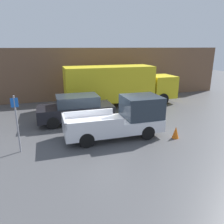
{
  "coord_description": "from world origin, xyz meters",
  "views": [
    {
      "loc": [
        -2.93,
        -10.95,
        4.55
      ],
      "look_at": [
        0.51,
        0.19,
        1.04
      ],
      "focal_mm": 35.0,
      "sensor_mm": 36.0,
      "label": 1
    }
  ],
  "objects_px": {
    "parking_sign": "(17,121)",
    "traffic_cone": "(176,132)",
    "delivery_truck": "(118,84)",
    "pickup_truck": "(123,118)",
    "newspaper_box": "(77,95)",
    "car": "(76,109)"
  },
  "relations": [
    {
      "from": "parking_sign",
      "to": "traffic_cone",
      "type": "distance_m",
      "value": 7.64
    },
    {
      "from": "delivery_truck",
      "to": "newspaper_box",
      "type": "bearing_deg",
      "value": 139.42
    },
    {
      "from": "car",
      "to": "delivery_truck",
      "type": "relative_size",
      "value": 0.51
    },
    {
      "from": "delivery_truck",
      "to": "newspaper_box",
      "type": "height_order",
      "value": "delivery_truck"
    },
    {
      "from": "traffic_cone",
      "to": "delivery_truck",
      "type": "bearing_deg",
      "value": 95.58
    },
    {
      "from": "traffic_cone",
      "to": "parking_sign",
      "type": "bearing_deg",
      "value": 174.55
    },
    {
      "from": "car",
      "to": "delivery_truck",
      "type": "height_order",
      "value": "delivery_truck"
    },
    {
      "from": "car",
      "to": "newspaper_box",
      "type": "relative_size",
      "value": 4.47
    },
    {
      "from": "delivery_truck",
      "to": "parking_sign",
      "type": "distance_m",
      "value": 9.44
    },
    {
      "from": "newspaper_box",
      "to": "delivery_truck",
      "type": "bearing_deg",
      "value": -40.58
    },
    {
      "from": "pickup_truck",
      "to": "parking_sign",
      "type": "bearing_deg",
      "value": -175.27
    },
    {
      "from": "newspaper_box",
      "to": "traffic_cone",
      "type": "relative_size",
      "value": 1.65
    },
    {
      "from": "car",
      "to": "traffic_cone",
      "type": "distance_m",
      "value": 6.09
    },
    {
      "from": "parking_sign",
      "to": "traffic_cone",
      "type": "xyz_separation_m",
      "value": [
        7.52,
        -0.72,
        -1.14
      ]
    },
    {
      "from": "pickup_truck",
      "to": "newspaper_box",
      "type": "relative_size",
      "value": 4.91
    },
    {
      "from": "newspaper_box",
      "to": "car",
      "type": "bearing_deg",
      "value": -98.61
    },
    {
      "from": "pickup_truck",
      "to": "car",
      "type": "distance_m",
      "value": 3.56
    },
    {
      "from": "delivery_truck",
      "to": "pickup_truck",
      "type": "bearing_deg",
      "value": -106.2
    },
    {
      "from": "pickup_truck",
      "to": "delivery_truck",
      "type": "relative_size",
      "value": 0.56
    },
    {
      "from": "pickup_truck",
      "to": "parking_sign",
      "type": "relative_size",
      "value": 1.95
    },
    {
      "from": "pickup_truck",
      "to": "traffic_cone",
      "type": "bearing_deg",
      "value": -24.51
    },
    {
      "from": "car",
      "to": "delivery_truck",
      "type": "distance_m",
      "value": 5.03
    }
  ]
}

